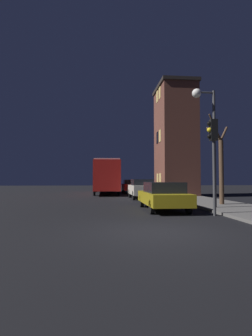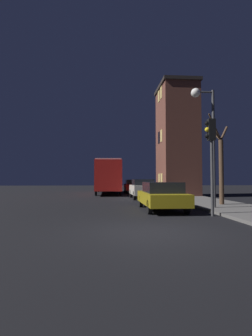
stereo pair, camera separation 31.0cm
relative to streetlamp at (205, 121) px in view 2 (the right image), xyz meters
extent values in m
plane|color=black|center=(-3.62, -5.07, -4.45)|extent=(120.00, 120.00, 0.00)
cube|color=brown|center=(1.53, 11.05, 0.64)|extent=(3.11, 4.50, 9.94)
cube|color=black|center=(1.53, 11.05, 5.76)|extent=(3.35, 4.74, 0.30)
cube|color=#F2D172|center=(-0.04, 10.50, -2.93)|extent=(0.03, 0.70, 1.10)
cube|color=#F2D172|center=(-0.04, 11.59, -2.93)|extent=(0.03, 0.70, 1.10)
cube|color=#F2D172|center=(-0.04, 10.50, 1.04)|extent=(0.03, 0.70, 1.10)
cube|color=black|center=(-0.04, 11.59, 1.04)|extent=(0.03, 0.70, 1.10)
cube|color=#F2D172|center=(-0.04, 10.50, 5.01)|extent=(0.03, 0.70, 1.10)
cube|color=#F2D172|center=(-0.04, 11.59, 5.01)|extent=(0.03, 0.70, 1.10)
cylinder|color=#38383A|center=(0.42, 0.00, -1.36)|extent=(0.14, 0.14, 5.93)
cylinder|color=#38383A|center=(-0.03, 0.00, 1.51)|extent=(0.90, 0.09, 0.09)
sphere|color=white|center=(-0.48, 0.00, 1.46)|extent=(0.47, 0.47, 0.47)
cylinder|color=#38383A|center=(-0.57, -2.17, -2.87)|extent=(0.12, 0.12, 3.15)
cube|color=black|center=(-0.57, -2.17, -0.84)|extent=(0.30, 0.24, 0.90)
sphere|color=black|center=(-0.75, -2.17, -0.57)|extent=(0.20, 0.20, 0.20)
sphere|color=yellow|center=(-0.75, -2.17, -0.84)|extent=(0.20, 0.20, 0.20)
sphere|color=black|center=(-0.75, -2.17, -1.11)|extent=(0.20, 0.20, 0.20)
cylinder|color=#473323|center=(1.52, 1.60, -2.50)|extent=(0.26, 0.26, 3.64)
cylinder|color=#473323|center=(1.26, 1.96, -0.25)|extent=(0.66, 0.85, 0.94)
cylinder|color=#473323|center=(1.10, 1.40, 0.01)|extent=(0.94, 0.52, 1.44)
cylinder|color=#473323|center=(1.12, 1.42, -0.28)|extent=(0.89, 0.47, 0.87)
cylinder|color=#473323|center=(1.75, 1.69, -0.29)|extent=(0.60, 0.33, 0.86)
cube|color=red|center=(-4.84, 15.76, -2.56)|extent=(2.45, 11.31, 2.81)
cube|color=black|center=(-4.84, 15.76, -2.05)|extent=(2.47, 10.41, 1.01)
cube|color=#B2B2B2|center=(-4.84, 15.76, -1.09)|extent=(2.33, 10.74, 0.12)
cylinder|color=black|center=(-3.71, 19.44, -3.97)|extent=(0.18, 0.96, 0.96)
cylinder|color=black|center=(-5.98, 19.44, -3.97)|extent=(0.18, 0.96, 0.96)
cylinder|color=black|center=(-3.71, 12.08, -3.97)|extent=(0.18, 0.96, 0.96)
cylinder|color=black|center=(-5.98, 12.08, -3.97)|extent=(0.18, 0.96, 0.96)
cube|color=olive|center=(-2.25, 0.11, -3.85)|extent=(1.84, 4.55, 0.56)
cube|color=black|center=(-2.25, -0.12, -3.32)|extent=(1.62, 2.36, 0.51)
cylinder|color=black|center=(-1.42, 1.59, -4.13)|extent=(0.18, 0.63, 0.63)
cylinder|color=black|center=(-3.08, 1.59, -4.13)|extent=(0.18, 0.63, 0.63)
cylinder|color=black|center=(-1.42, -1.37, -4.13)|extent=(0.18, 0.63, 0.63)
cylinder|color=black|center=(-3.08, -1.37, -4.13)|extent=(0.18, 0.63, 0.63)
cube|color=beige|center=(-2.15, 7.91, -3.74)|extent=(1.71, 4.26, 0.72)
cube|color=black|center=(-2.15, 7.70, -3.15)|extent=(1.50, 2.22, 0.47)
cylinder|color=black|center=(-1.38, 9.30, -4.10)|extent=(0.18, 0.69, 0.69)
cylinder|color=black|center=(-2.91, 9.30, -4.10)|extent=(0.18, 0.69, 0.69)
cylinder|color=black|center=(-1.38, 6.53, -4.10)|extent=(0.18, 0.69, 0.69)
cylinder|color=black|center=(-2.91, 6.53, -4.10)|extent=(0.18, 0.69, 0.69)
cube|color=#B21E19|center=(-2.07, 16.28, -3.76)|extent=(1.78, 3.81, 0.68)
cube|color=black|center=(-2.07, 16.09, -3.18)|extent=(1.57, 1.98, 0.47)
cylinder|color=black|center=(-1.27, 17.52, -4.10)|extent=(0.18, 0.69, 0.69)
cylinder|color=black|center=(-2.87, 17.52, -4.10)|extent=(0.18, 0.69, 0.69)
cylinder|color=black|center=(-1.27, 15.04, -4.10)|extent=(0.18, 0.69, 0.69)
cylinder|color=black|center=(-2.87, 15.04, -4.10)|extent=(0.18, 0.69, 0.69)
camera|label=1|loc=(-5.24, -12.75, -2.94)|focal=28.00mm
camera|label=2|loc=(-4.93, -12.77, -2.94)|focal=28.00mm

